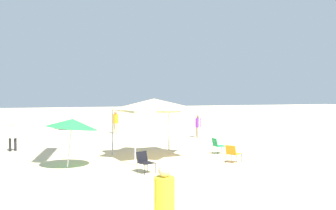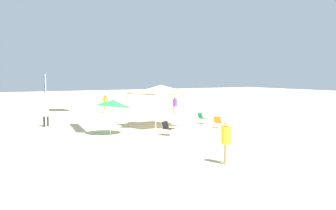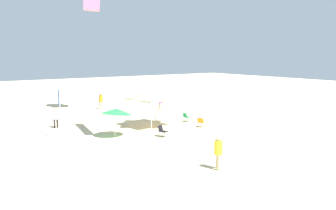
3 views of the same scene
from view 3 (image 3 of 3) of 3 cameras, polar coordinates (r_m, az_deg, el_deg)
name	(u,v)px [view 3 (image 3 of 3)]	position (r m, az deg, el deg)	size (l,w,h in m)	color
ground	(163,129)	(25.71, -0.97, -4.27)	(120.00, 120.00, 0.10)	beige
canopy_tent	(153,96)	(25.93, -2.63, 1.67)	(3.76, 3.74, 2.87)	#B7B7BC
beach_umbrella	(117,111)	(22.96, -9.15, -1.10)	(2.18, 2.20, 2.21)	silver
folding_chair_left_of_tent	(201,122)	(26.02, 5.91, -2.98)	(0.78, 0.81, 0.82)	black
folding_chair_near_cooler	(186,116)	(28.13, 3.31, -2.06)	(0.59, 0.67, 0.82)	black
folding_chair_facing_ocean	(162,130)	(22.95, -1.02, -4.54)	(0.77, 0.71, 0.82)	black
banner_flag	(60,109)	(22.92, -18.78, -0.74)	(0.36, 0.06, 3.58)	silver
person_watching_sky	(218,150)	(16.56, 8.98, -7.94)	(0.42, 0.42, 1.76)	#C6B28C
person_by_tent	(101,100)	(35.49, -11.93, 0.92)	(0.41, 0.41, 1.73)	#C6B28C
person_near_umbrella	(161,101)	(34.17, -1.34, 0.68)	(0.41, 0.38, 1.60)	#C6B28C
person_kite_handler	(56,117)	(27.17, -19.47, -1.98)	(0.37, 0.40, 1.57)	black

